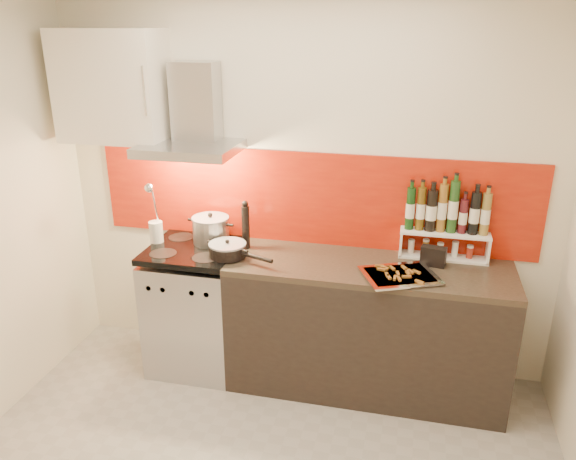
% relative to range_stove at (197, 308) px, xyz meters
% --- Properties ---
extents(back_wall, '(3.40, 0.02, 2.60)m').
position_rel_range_stove_xyz_m(back_wall, '(0.70, 0.30, 0.86)').
color(back_wall, silver).
rests_on(back_wall, ground).
extents(backsplash, '(3.00, 0.02, 0.64)m').
position_rel_range_stove_xyz_m(backsplash, '(0.75, 0.29, 0.78)').
color(backsplash, '#9A1408').
rests_on(backsplash, back_wall).
extents(range_stove, '(0.60, 0.60, 0.91)m').
position_rel_range_stove_xyz_m(range_stove, '(0.00, 0.00, 0.00)').
color(range_stove, '#B7B7BA').
rests_on(range_stove, ground).
extents(counter, '(1.80, 0.60, 0.90)m').
position_rel_range_stove_xyz_m(counter, '(1.20, 0.00, 0.01)').
color(counter, black).
rests_on(counter, ground).
extents(range_hood, '(0.62, 0.50, 0.61)m').
position_rel_range_stove_xyz_m(range_hood, '(0.00, 0.14, 1.30)').
color(range_hood, '#B7B7BA').
rests_on(range_hood, back_wall).
extents(upper_cabinet, '(0.70, 0.35, 0.72)m').
position_rel_range_stove_xyz_m(upper_cabinet, '(-0.55, 0.13, 1.51)').
color(upper_cabinet, white).
rests_on(upper_cabinet, back_wall).
extents(stock_pot, '(0.25, 0.25, 0.22)m').
position_rel_range_stove_xyz_m(stock_pot, '(0.09, 0.11, 0.56)').
color(stock_pot, '#B7B7BA').
rests_on(stock_pot, range_stove).
extents(saute_pan, '(0.46, 0.26, 0.11)m').
position_rel_range_stove_xyz_m(saute_pan, '(0.29, -0.09, 0.51)').
color(saute_pan, black).
rests_on(saute_pan, range_stove).
extents(utensil_jar, '(0.09, 0.14, 0.45)m').
position_rel_range_stove_xyz_m(utensil_jar, '(-0.28, 0.03, 0.59)').
color(utensil_jar, silver).
rests_on(utensil_jar, range_stove).
extents(pepper_mill, '(0.05, 0.05, 0.34)m').
position_rel_range_stove_xyz_m(pepper_mill, '(0.35, 0.10, 0.62)').
color(pepper_mill, black).
rests_on(pepper_mill, counter).
extents(step_shelf, '(0.57, 0.15, 0.52)m').
position_rel_range_stove_xyz_m(step_shelf, '(1.65, 0.23, 0.70)').
color(step_shelf, white).
rests_on(step_shelf, counter).
extents(caddy_box, '(0.16, 0.09, 0.13)m').
position_rel_range_stove_xyz_m(caddy_box, '(1.59, 0.09, 0.52)').
color(caddy_box, black).
rests_on(caddy_box, counter).
extents(baking_tray, '(0.53, 0.48, 0.03)m').
position_rel_range_stove_xyz_m(baking_tray, '(1.39, -0.14, 0.47)').
color(baking_tray, silver).
rests_on(baking_tray, counter).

